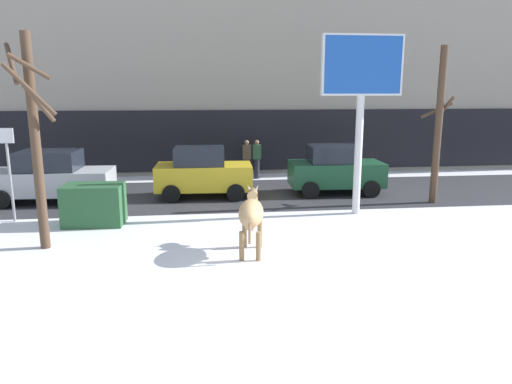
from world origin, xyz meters
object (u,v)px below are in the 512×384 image
at_px(billboard, 362,76).
at_px(bare_tree_left_lot, 439,125).
at_px(car_yellow_hatchback, 203,172).
at_px(bare_tree_right_lot, 35,135).
at_px(pedestrian_near_billboard, 247,159).
at_px(pedestrian_by_cars, 257,159).
at_px(dumpster, 94,205).
at_px(car_silver_sedan, 50,177).
at_px(street_sign, 9,167).
at_px(cow_tan, 251,213).
at_px(car_darkgreen_hatchback, 335,170).

bearing_deg(billboard, bare_tree_left_lot, 19.93).
height_order(billboard, car_yellow_hatchback, billboard).
bearing_deg(bare_tree_right_lot, pedestrian_near_billboard, 56.23).
height_order(pedestrian_by_cars, dumpster, pedestrian_by_cars).
height_order(car_silver_sedan, pedestrian_by_cars, car_silver_sedan).
height_order(billboard, pedestrian_by_cars, billboard).
distance_m(pedestrian_near_billboard, bare_tree_left_lot, 8.31).
relative_size(billboard, street_sign, 1.97).
height_order(cow_tan, car_yellow_hatchback, car_yellow_hatchback).
bearing_deg(bare_tree_right_lot, car_yellow_hatchback, 53.54).
bearing_deg(bare_tree_right_lot, bare_tree_left_lot, 16.66).
xyz_separation_m(pedestrian_by_cars, bare_tree_left_lot, (5.66, -5.33, 1.85)).
distance_m(car_silver_sedan, pedestrian_by_cars, 8.61).
bearing_deg(dumpster, cow_tan, -34.87).
relative_size(bare_tree_right_lot, street_sign, 1.86).
bearing_deg(car_yellow_hatchback, pedestrian_by_cars, 55.46).
bearing_deg(cow_tan, pedestrian_by_cars, 82.51).
bearing_deg(dumpster, pedestrian_by_cars, 50.38).
xyz_separation_m(billboard, pedestrian_by_cars, (-2.47, 6.48, -3.43)).
distance_m(billboard, bare_tree_right_lot, 9.35).
bearing_deg(car_yellow_hatchback, car_darkgreen_hatchback, 0.65).
bearing_deg(street_sign, pedestrian_near_billboard, 38.86).
bearing_deg(pedestrian_by_cars, cow_tan, -97.49).
relative_size(pedestrian_near_billboard, bare_tree_right_lot, 0.33).
bearing_deg(car_darkgreen_hatchback, car_yellow_hatchback, -179.35).
relative_size(car_darkgreen_hatchback, bare_tree_left_lot, 0.66).
xyz_separation_m(bare_tree_left_lot, street_sign, (-13.81, -0.88, -1.06)).
distance_m(cow_tan, car_darkgreen_hatchback, 7.50).
relative_size(pedestrian_near_billboard, street_sign, 0.61).
distance_m(car_darkgreen_hatchback, street_sign, 11.13).
xyz_separation_m(bare_tree_right_lot, street_sign, (-1.72, 2.74, -1.18)).
bearing_deg(billboard, car_yellow_hatchback, 148.63).
distance_m(billboard, car_silver_sedan, 11.12).
xyz_separation_m(car_silver_sedan, street_sign, (-0.39, -2.47, 0.76)).
xyz_separation_m(pedestrian_by_cars, bare_tree_right_lot, (-6.43, -8.94, 1.97)).
xyz_separation_m(car_silver_sedan, pedestrian_near_billboard, (7.31, 3.73, -0.03)).
bearing_deg(car_darkgreen_hatchback, pedestrian_near_billboard, 131.58).
bearing_deg(car_silver_sedan, bare_tree_right_lot, -75.71).
bearing_deg(pedestrian_near_billboard, car_yellow_hatchback, -119.25).
relative_size(billboard, car_yellow_hatchback, 1.56).
relative_size(cow_tan, car_darkgreen_hatchback, 0.54).
relative_size(pedestrian_by_cars, street_sign, 0.61).
distance_m(billboard, pedestrian_by_cars, 7.74).
height_order(car_yellow_hatchback, bare_tree_left_lot, bare_tree_left_lot).
height_order(billboard, bare_tree_right_lot, billboard).
xyz_separation_m(car_silver_sedan, car_darkgreen_hatchback, (10.37, 0.28, 0.02)).
relative_size(car_silver_sedan, car_yellow_hatchback, 1.20).
bearing_deg(bare_tree_right_lot, street_sign, 122.13).
xyz_separation_m(pedestrian_by_cars, street_sign, (-8.15, -6.21, 0.79)).
bearing_deg(billboard, street_sign, 178.50).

